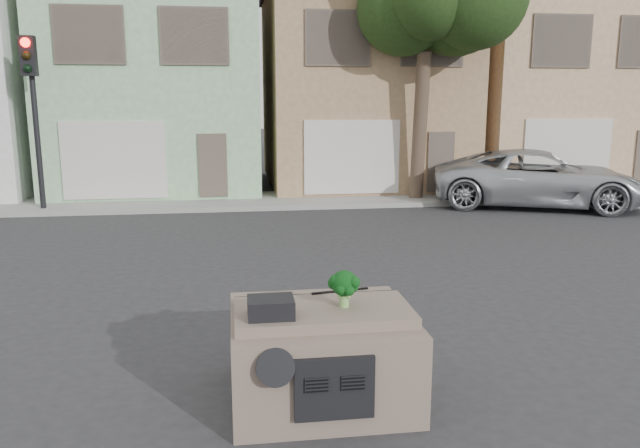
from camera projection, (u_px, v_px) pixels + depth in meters
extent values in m
plane|color=#303033|center=(295.00, 310.00, 10.05)|extent=(120.00, 120.00, 0.00)
cube|color=gray|center=(262.00, 201.00, 20.22)|extent=(40.00, 3.00, 0.15)
cube|color=#99C997|center=(159.00, 86.00, 22.88)|extent=(7.20, 8.20, 7.55)
cube|color=tan|center=(360.00, 86.00, 23.91)|extent=(7.20, 8.20, 7.55)
cube|color=tan|center=(543.00, 87.00, 24.94)|extent=(7.20, 8.20, 7.55)
imported|color=#B7BABE|center=(537.00, 207.00, 19.56)|extent=(7.03, 5.06, 1.78)
cube|color=black|center=(35.00, 126.00, 17.86)|extent=(0.40, 0.40, 5.10)
cube|color=#1F3713|center=(422.00, 68.00, 19.40)|extent=(4.40, 4.00, 8.50)
cube|color=#766456|center=(321.00, 351.00, 7.02)|extent=(2.00, 1.80, 1.12)
cube|color=black|center=(271.00, 307.00, 6.47)|extent=(0.48, 0.38, 0.20)
cube|color=black|center=(340.00, 291.00, 7.32)|extent=(0.69, 0.15, 0.02)
cube|color=#0A340E|center=(344.00, 288.00, 6.76)|extent=(0.36, 0.36, 0.42)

